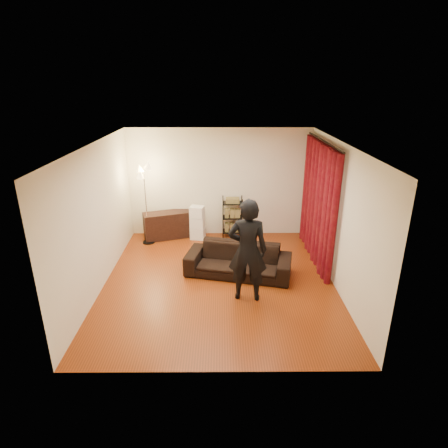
{
  "coord_description": "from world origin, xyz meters",
  "views": [
    {
      "loc": [
        0.06,
        -6.56,
        3.74
      ],
      "look_at": [
        0.1,
        0.3,
        1.1
      ],
      "focal_mm": 30.0,
      "sensor_mm": 36.0,
      "label": 1
    }
  ],
  "objects_px": {
    "wire_shelf": "(232,217)",
    "floor_lamp": "(146,205)",
    "media_cabinet": "(167,225)",
    "sofa": "(238,260)",
    "person": "(248,251)",
    "storage_boxes": "(198,223)"
  },
  "relations": [
    {
      "from": "person",
      "to": "media_cabinet",
      "type": "xyz_separation_m",
      "value": [
        -1.82,
        2.84,
        -0.61
      ]
    },
    {
      "from": "media_cabinet",
      "to": "wire_shelf",
      "type": "relative_size",
      "value": 1.11
    },
    {
      "from": "floor_lamp",
      "to": "storage_boxes",
      "type": "bearing_deg",
      "value": 11.1
    },
    {
      "from": "wire_shelf",
      "to": "storage_boxes",
      "type": "bearing_deg",
      "value": -148.9
    },
    {
      "from": "sofa",
      "to": "wire_shelf",
      "type": "height_order",
      "value": "wire_shelf"
    },
    {
      "from": "media_cabinet",
      "to": "person",
      "type": "bearing_deg",
      "value": -76.53
    },
    {
      "from": "sofa",
      "to": "wire_shelf",
      "type": "distance_m",
      "value": 2.0
    },
    {
      "from": "sofa",
      "to": "person",
      "type": "distance_m",
      "value": 1.12
    },
    {
      "from": "sofa",
      "to": "media_cabinet",
      "type": "height_order",
      "value": "media_cabinet"
    },
    {
      "from": "sofa",
      "to": "person",
      "type": "height_order",
      "value": "person"
    },
    {
      "from": "storage_boxes",
      "to": "floor_lamp",
      "type": "height_order",
      "value": "floor_lamp"
    },
    {
      "from": "sofa",
      "to": "person",
      "type": "relative_size",
      "value": 1.11
    },
    {
      "from": "floor_lamp",
      "to": "media_cabinet",
      "type": "bearing_deg",
      "value": 37.09
    },
    {
      "from": "sofa",
      "to": "person",
      "type": "bearing_deg",
      "value": -69.9
    },
    {
      "from": "floor_lamp",
      "to": "wire_shelf",
      "type": "bearing_deg",
      "value": 10.38
    },
    {
      "from": "sofa",
      "to": "floor_lamp",
      "type": "relative_size",
      "value": 1.09
    },
    {
      "from": "person",
      "to": "storage_boxes",
      "type": "xyz_separation_m",
      "value": [
        -1.05,
        2.75,
        -0.52
      ]
    },
    {
      "from": "sofa",
      "to": "floor_lamp",
      "type": "bearing_deg",
      "value": 155.94
    },
    {
      "from": "sofa",
      "to": "storage_boxes",
      "type": "distance_m",
      "value": 2.07
    },
    {
      "from": "person",
      "to": "storage_boxes",
      "type": "height_order",
      "value": "person"
    },
    {
      "from": "person",
      "to": "media_cabinet",
      "type": "distance_m",
      "value": 3.43
    },
    {
      "from": "wire_shelf",
      "to": "floor_lamp",
      "type": "relative_size",
      "value": 0.54
    }
  ]
}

